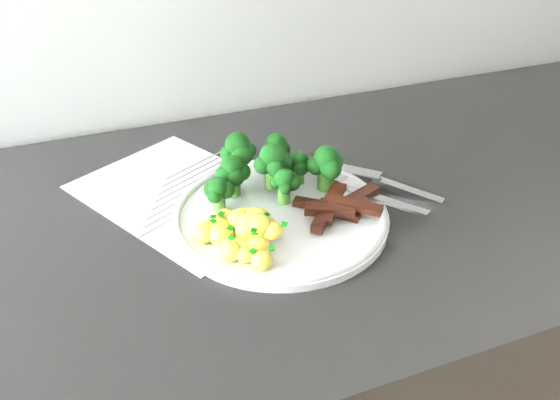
{
  "coord_description": "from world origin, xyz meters",
  "views": [
    {
      "loc": [
        -0.29,
        1.09,
        1.35
      ],
      "look_at": [
        -0.08,
        1.64,
        0.96
      ],
      "focal_mm": 35.3,
      "sensor_mm": 36.0,
      "label": 1
    }
  ],
  "objects_px": {
    "plate": "(280,214)",
    "beef_strips": "(337,206)",
    "broccoli": "(271,164)",
    "potatoes": "(241,231)",
    "fork": "(367,192)",
    "recipe_paper": "(185,194)",
    "knife": "(388,185)"
  },
  "relations": [
    {
      "from": "recipe_paper",
      "to": "fork",
      "type": "height_order",
      "value": "fork"
    },
    {
      "from": "potatoes",
      "to": "fork",
      "type": "relative_size",
      "value": 0.68
    },
    {
      "from": "fork",
      "to": "broccoli",
      "type": "bearing_deg",
      "value": 150.49
    },
    {
      "from": "plate",
      "to": "fork",
      "type": "relative_size",
      "value": 1.6
    },
    {
      "from": "fork",
      "to": "knife",
      "type": "bearing_deg",
      "value": 24.53
    },
    {
      "from": "knife",
      "to": "broccoli",
      "type": "bearing_deg",
      "value": 164.53
    },
    {
      "from": "knife",
      "to": "recipe_paper",
      "type": "bearing_deg",
      "value": 161.73
    },
    {
      "from": "plate",
      "to": "knife",
      "type": "height_order",
      "value": "knife"
    },
    {
      "from": "broccoli",
      "to": "fork",
      "type": "xyz_separation_m",
      "value": [
        0.12,
        -0.07,
        -0.03
      ]
    },
    {
      "from": "potatoes",
      "to": "knife",
      "type": "height_order",
      "value": "potatoes"
    },
    {
      "from": "broccoli",
      "to": "potatoes",
      "type": "height_order",
      "value": "broccoli"
    },
    {
      "from": "broccoli",
      "to": "fork",
      "type": "bearing_deg",
      "value": -29.51
    },
    {
      "from": "potatoes",
      "to": "plate",
      "type": "bearing_deg",
      "value": 33.12
    },
    {
      "from": "beef_strips",
      "to": "fork",
      "type": "distance_m",
      "value": 0.06
    },
    {
      "from": "recipe_paper",
      "to": "knife",
      "type": "xyz_separation_m",
      "value": [
        0.27,
        -0.09,
        0.01
      ]
    },
    {
      "from": "knife",
      "to": "potatoes",
      "type": "bearing_deg",
      "value": -166.71
    },
    {
      "from": "plate",
      "to": "broccoli",
      "type": "bearing_deg",
      "value": 81.61
    },
    {
      "from": "recipe_paper",
      "to": "beef_strips",
      "type": "relative_size",
      "value": 2.91
    },
    {
      "from": "plate",
      "to": "beef_strips",
      "type": "bearing_deg",
      "value": -20.78
    },
    {
      "from": "plate",
      "to": "potatoes",
      "type": "height_order",
      "value": "potatoes"
    },
    {
      "from": "beef_strips",
      "to": "fork",
      "type": "xyz_separation_m",
      "value": [
        0.05,
        0.02,
        -0.0
      ]
    },
    {
      "from": "potatoes",
      "to": "beef_strips",
      "type": "bearing_deg",
      "value": 6.93
    },
    {
      "from": "plate",
      "to": "broccoli",
      "type": "xyz_separation_m",
      "value": [
        0.01,
        0.06,
        0.04
      ]
    },
    {
      "from": "beef_strips",
      "to": "knife",
      "type": "xyz_separation_m",
      "value": [
        0.1,
        0.04,
        -0.01
      ]
    },
    {
      "from": "broccoli",
      "to": "knife",
      "type": "height_order",
      "value": "broccoli"
    },
    {
      "from": "recipe_paper",
      "to": "knife",
      "type": "relative_size",
      "value": 2.04
    },
    {
      "from": "recipe_paper",
      "to": "knife",
      "type": "bearing_deg",
      "value": -18.27
    },
    {
      "from": "broccoli",
      "to": "knife",
      "type": "relative_size",
      "value": 1.1
    },
    {
      "from": "recipe_paper",
      "to": "fork",
      "type": "bearing_deg",
      "value": -25.97
    },
    {
      "from": "broccoli",
      "to": "potatoes",
      "type": "distance_m",
      "value": 0.13
    },
    {
      "from": "beef_strips",
      "to": "fork",
      "type": "relative_size",
      "value": 0.7
    },
    {
      "from": "plate",
      "to": "beef_strips",
      "type": "xyz_separation_m",
      "value": [
        0.07,
        -0.03,
        0.01
      ]
    }
  ]
}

